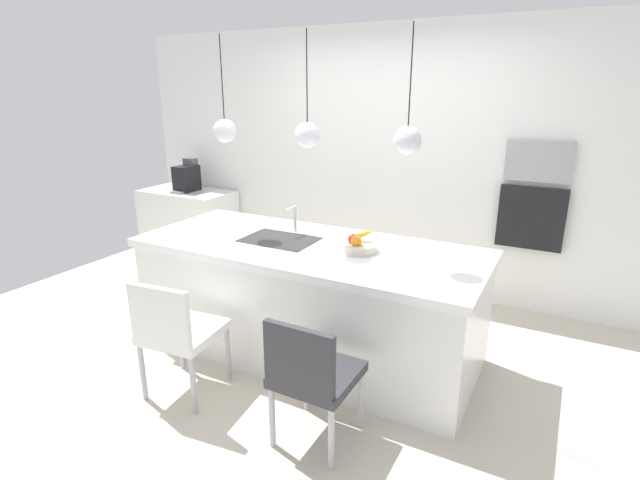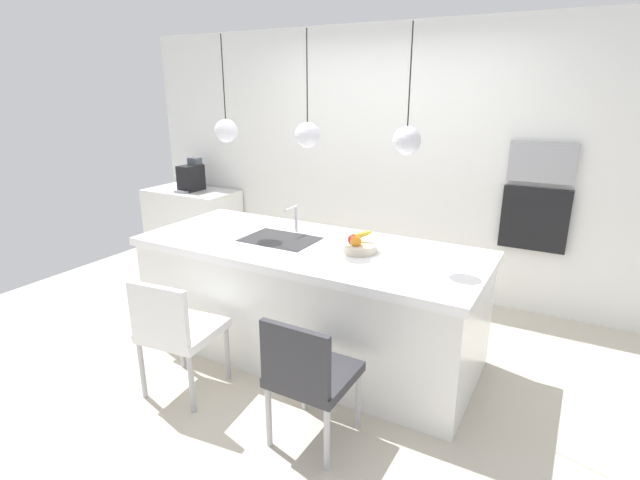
{
  "view_description": "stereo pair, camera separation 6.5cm",
  "coord_description": "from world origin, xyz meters",
  "px_view_note": "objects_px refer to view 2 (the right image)",
  "views": [
    {
      "loc": [
        1.69,
        -2.98,
        2.01
      ],
      "look_at": [
        0.1,
        0.0,
        0.94
      ],
      "focal_mm": 27.15,
      "sensor_mm": 36.0,
      "label": 1
    },
    {
      "loc": [
        1.75,
        -2.95,
        2.01
      ],
      "look_at": [
        0.1,
        0.0,
        0.94
      ],
      "focal_mm": 27.15,
      "sensor_mm": 36.0,
      "label": 2
    }
  ],
  "objects_px": {
    "fruit_bowl": "(358,246)",
    "coffee_machine": "(191,177)",
    "microwave": "(542,162)",
    "oven": "(534,219)",
    "chair_near": "(176,329)",
    "chair_middle": "(309,373)"
  },
  "relations": [
    {
      "from": "coffee_machine",
      "to": "chair_middle",
      "type": "distance_m",
      "value": 3.68
    },
    {
      "from": "microwave",
      "to": "chair_near",
      "type": "distance_m",
      "value": 3.25
    },
    {
      "from": "microwave",
      "to": "oven",
      "type": "xyz_separation_m",
      "value": [
        0.0,
        0.0,
        -0.5
      ]
    },
    {
      "from": "oven",
      "to": "chair_near",
      "type": "height_order",
      "value": "oven"
    },
    {
      "from": "fruit_bowl",
      "to": "chair_near",
      "type": "distance_m",
      "value": 1.36
    },
    {
      "from": "microwave",
      "to": "oven",
      "type": "bearing_deg",
      "value": 0.0
    },
    {
      "from": "fruit_bowl",
      "to": "coffee_machine",
      "type": "xyz_separation_m",
      "value": [
        -2.77,
        1.25,
        0.06
      ]
    },
    {
      "from": "microwave",
      "to": "chair_middle",
      "type": "height_order",
      "value": "microwave"
    },
    {
      "from": "fruit_bowl",
      "to": "coffee_machine",
      "type": "height_order",
      "value": "coffee_machine"
    },
    {
      "from": "microwave",
      "to": "oven",
      "type": "relative_size",
      "value": 0.96
    },
    {
      "from": "microwave",
      "to": "chair_middle",
      "type": "xyz_separation_m",
      "value": [
        -0.86,
        -2.49,
        -0.93
      ]
    },
    {
      "from": "chair_middle",
      "to": "oven",
      "type": "bearing_deg",
      "value": 71.05
    },
    {
      "from": "fruit_bowl",
      "to": "microwave",
      "type": "relative_size",
      "value": 0.5
    },
    {
      "from": "microwave",
      "to": "fruit_bowl",
      "type": "bearing_deg",
      "value": -122.82
    },
    {
      "from": "oven",
      "to": "chair_middle",
      "type": "xyz_separation_m",
      "value": [
        -0.86,
        -2.49,
        -0.43
      ]
    },
    {
      "from": "coffee_machine",
      "to": "chair_middle",
      "type": "xyz_separation_m",
      "value": [
        2.91,
        -2.19,
        -0.52
      ]
    },
    {
      "from": "fruit_bowl",
      "to": "coffee_machine",
      "type": "distance_m",
      "value": 3.04
    },
    {
      "from": "chair_near",
      "to": "oven",
      "type": "bearing_deg",
      "value": 53.13
    },
    {
      "from": "oven",
      "to": "chair_middle",
      "type": "relative_size",
      "value": 0.68
    },
    {
      "from": "coffee_machine",
      "to": "chair_middle",
      "type": "height_order",
      "value": "coffee_machine"
    },
    {
      "from": "microwave",
      "to": "oven",
      "type": "height_order",
      "value": "microwave"
    },
    {
      "from": "coffee_machine",
      "to": "chair_near",
      "type": "relative_size",
      "value": 0.45
    }
  ]
}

